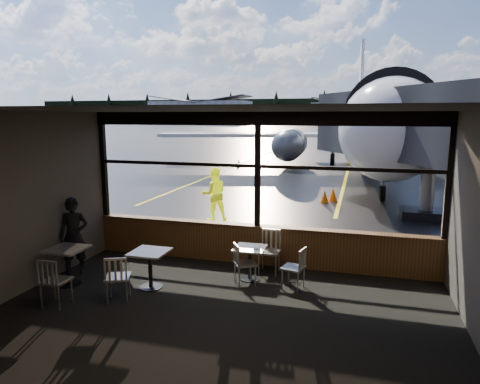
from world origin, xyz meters
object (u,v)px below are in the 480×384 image
at_px(chair_near_e, 293,268).
at_px(cone_extra, 333,195).
at_px(cafe_table_near, 250,264).
at_px(cafe_table_left, 68,267).
at_px(airliner, 370,85).
at_px(jet_bridge, 405,144).
at_px(cafe_table_mid, 150,270).
at_px(chair_near_n, 269,252).
at_px(ground_crew, 214,194).
at_px(chair_near_w, 245,264).
at_px(chair_left_s, 56,281).
at_px(passenger, 74,236).
at_px(cone_wing, 239,163).
at_px(chair_mid_s, 118,277).
at_px(cone_nose, 325,197).

height_order(chair_near_e, cone_extra, chair_near_e).
relative_size(cafe_table_near, chair_near_e, 0.82).
bearing_deg(cafe_table_left, airliner, 75.16).
relative_size(cafe_table_near, cafe_table_left, 0.91).
height_order(jet_bridge, cafe_table_near, jet_bridge).
bearing_deg(cafe_table_mid, jet_bridge, 54.54).
height_order(chair_near_n, ground_crew, ground_crew).
bearing_deg(ground_crew, chair_near_n, 92.61).
distance_m(cafe_table_left, chair_near_n, 4.19).
bearing_deg(chair_near_w, cafe_table_near, 142.09).
distance_m(cafe_table_near, chair_left_s, 3.75).
bearing_deg(passenger, chair_near_e, -18.78).
xyz_separation_m(chair_near_e, cone_extra, (0.18, 9.33, -0.17)).
bearing_deg(cafe_table_near, chair_near_n, 56.72).
xyz_separation_m(passenger, cone_wing, (-2.06, 20.32, -0.59)).
xyz_separation_m(jet_bridge, chair_mid_s, (-5.62, -8.17, -2.07)).
bearing_deg(cone_extra, cafe_table_near, -97.11).
bearing_deg(chair_near_e, chair_mid_s, 127.96).
bearing_deg(passenger, cone_nose, 39.95).
height_order(cafe_table_left, chair_left_s, chair_left_s).
bearing_deg(cafe_table_mid, cone_nose, 74.68).
xyz_separation_m(cafe_table_left, chair_left_s, (0.44, -0.90, 0.08)).
xyz_separation_m(jet_bridge, cone_extra, (-2.38, 2.59, -2.26)).
distance_m(cone_nose, cone_wing, 12.86).
xyz_separation_m(chair_near_w, ground_crew, (-2.40, 5.02, 0.44)).
bearing_deg(airliner, chair_near_n, -98.61).
bearing_deg(cone_wing, chair_left_s, -82.74).
relative_size(cafe_table_mid, passenger, 0.46).
bearing_deg(cone_wing, airliner, 12.50).
bearing_deg(cone_extra, chair_mid_s, -106.75).
relative_size(chair_near_w, ground_crew, 0.50).
height_order(chair_mid_s, cone_extra, chair_mid_s).
xyz_separation_m(cafe_table_near, chair_near_e, (0.95, -0.24, 0.08)).
xyz_separation_m(cone_wing, cone_extra, (6.97, -10.59, 0.01)).
xyz_separation_m(airliner, cone_wing, (-8.38, -1.86, -5.12)).
height_order(cafe_table_left, cone_nose, cafe_table_left).
distance_m(jet_bridge, chair_near_e, 7.51).
bearing_deg(chair_near_n, chair_mid_s, 41.69).
distance_m(airliner, chair_near_w, 22.51).
xyz_separation_m(cafe_table_mid, chair_left_s, (-1.25, -1.21, 0.08)).
relative_size(airliner, passenger, 20.91).
bearing_deg(cafe_table_mid, cone_extra, 73.71).
height_order(cafe_table_left, chair_near_e, chair_near_e).
height_order(cone_nose, cone_extra, cone_extra).
bearing_deg(cone_wing, cafe_table_left, -83.61).
height_order(airliner, ground_crew, airliner).
height_order(cafe_table_near, chair_near_n, chair_near_n).
height_order(jet_bridge, chair_near_w, jet_bridge).
relative_size(cafe_table_near, passenger, 0.42).
xyz_separation_m(cafe_table_near, ground_crew, (-2.44, 4.74, 0.53)).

